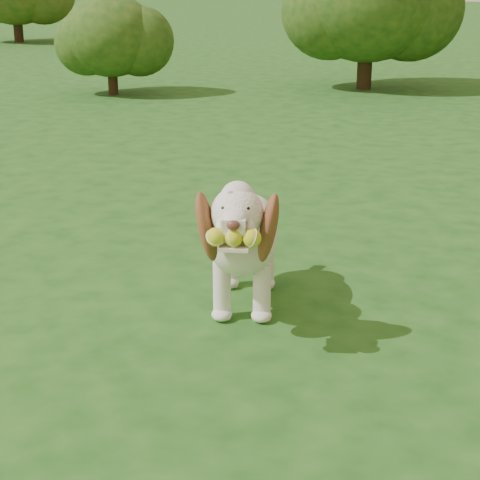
% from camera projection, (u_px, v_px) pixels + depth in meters
% --- Properties ---
extents(ground, '(80.00, 80.00, 0.00)m').
position_uv_depth(ground, '(156.00, 321.00, 3.55)').
color(ground, '#184413').
rests_on(ground, ground).
extents(dog, '(0.53, 1.05, 0.69)m').
position_uv_depth(dog, '(244.00, 233.00, 3.55)').
color(dog, silver).
rests_on(dog, ground).
extents(shrub_a, '(1.17, 1.17, 1.21)m').
position_uv_depth(shrub_a, '(111.00, 36.00, 9.80)').
color(shrub_a, '#382314').
rests_on(shrub_a, ground).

